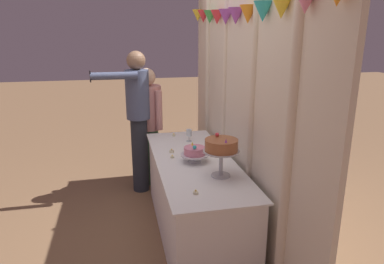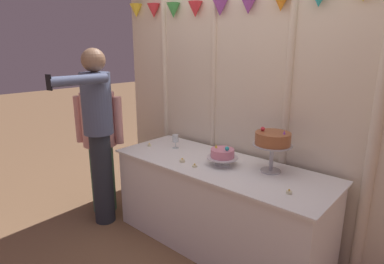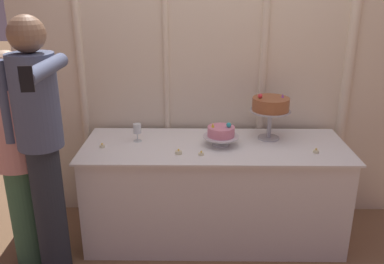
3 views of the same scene
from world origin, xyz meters
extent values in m
plane|color=#846042|center=(0.00, 0.00, 0.00)|extent=(24.00, 24.00, 0.00)
cube|color=beige|center=(0.00, 0.53, 1.24)|extent=(3.21, 0.04, 2.48)
cylinder|color=beige|center=(-1.06, 0.51, 1.24)|extent=(0.06, 0.06, 2.48)
cylinder|color=beige|center=(-0.38, 0.51, 1.24)|extent=(0.05, 0.05, 2.48)
cylinder|color=beige|center=(0.39, 0.51, 1.24)|extent=(0.06, 0.06, 2.48)
cylinder|color=beige|center=(1.07, 0.51, 1.24)|extent=(0.08, 0.08, 2.48)
cube|color=white|center=(0.00, 0.10, 0.38)|extent=(1.91, 0.68, 0.76)
cube|color=white|center=(0.00, 0.10, 0.77)|extent=(1.96, 0.73, 0.01)
cylinder|color=silver|center=(0.04, 0.09, 0.78)|extent=(0.13, 0.13, 0.01)
cylinder|color=silver|center=(0.04, 0.09, 0.82)|extent=(0.02, 0.02, 0.05)
cylinder|color=silver|center=(0.04, 0.09, 0.85)|extent=(0.26, 0.26, 0.01)
cylinder|color=pink|center=(0.04, 0.09, 0.89)|extent=(0.20, 0.20, 0.07)
sphere|color=#2DB2B7|center=(0.10, 0.08, 0.94)|extent=(0.04, 0.04, 0.04)
cone|color=yellow|center=(-0.02, 0.09, 0.94)|extent=(0.02, 0.02, 0.03)
cylinder|color=#B2B2B7|center=(0.42, 0.24, 0.78)|extent=(0.16, 0.16, 0.01)
cylinder|color=#B2B2B7|center=(0.42, 0.24, 0.89)|extent=(0.03, 0.03, 0.21)
cylinder|color=#B2B2B7|center=(0.42, 0.24, 1.00)|extent=(0.31, 0.31, 0.01)
cylinder|color=#995633|center=(0.42, 0.24, 1.06)|extent=(0.28, 0.28, 0.10)
cone|color=purple|center=(0.51, 0.25, 1.12)|extent=(0.02, 0.02, 0.03)
sphere|color=#DB333D|center=(0.34, 0.22, 1.12)|extent=(0.04, 0.04, 0.04)
cylinder|color=silver|center=(-0.58, 0.17, 0.78)|extent=(0.06, 0.06, 0.00)
cylinder|color=silver|center=(-0.58, 0.17, 0.81)|extent=(0.01, 0.01, 0.06)
cylinder|color=silver|center=(-0.58, 0.17, 0.88)|extent=(0.06, 0.06, 0.07)
cylinder|color=beige|center=(-0.83, 0.04, 0.79)|extent=(0.04, 0.04, 0.02)
sphere|color=#F9CC4C|center=(-0.83, 0.04, 0.81)|extent=(0.01, 0.01, 0.01)
cylinder|color=beige|center=(-0.26, -0.08, 0.79)|extent=(0.05, 0.05, 0.02)
sphere|color=#F9CC4C|center=(-0.26, -0.08, 0.81)|extent=(0.01, 0.01, 0.01)
cylinder|color=beige|center=(-0.10, -0.09, 0.79)|extent=(0.04, 0.04, 0.01)
sphere|color=#F9CC4C|center=(-0.10, -0.09, 0.80)|extent=(0.01, 0.01, 0.01)
cylinder|color=beige|center=(0.71, -0.05, 0.79)|extent=(0.04, 0.04, 0.02)
sphere|color=#F9CC4C|center=(0.71, -0.05, 0.81)|extent=(0.01, 0.01, 0.01)
cylinder|color=#282D38|center=(-1.11, -0.35, 0.47)|extent=(0.20, 0.20, 0.94)
cylinder|color=#4C5675|center=(-1.11, -0.35, 1.23)|extent=(0.28, 0.28, 0.58)
sphere|color=#846047|center=(-1.11, -0.35, 1.63)|extent=(0.22, 0.22, 0.22)
cylinder|color=#4C5675|center=(-1.30, -0.35, 1.23)|extent=(0.08, 0.08, 0.51)
cylinder|color=#4C5675|center=(-0.93, -0.60, 1.48)|extent=(0.08, 0.51, 0.08)
cube|color=black|center=(-0.93, -0.86, 1.48)|extent=(0.06, 0.02, 0.12)
cylinder|color=#3D6B4C|center=(-1.32, -0.21, 0.38)|extent=(0.34, 0.34, 0.75)
cylinder|color=#D6938E|center=(-1.32, -0.21, 1.03)|extent=(0.48, 0.48, 0.55)
sphere|color=beige|center=(-1.32, -0.21, 1.41)|extent=(0.22, 0.22, 0.22)
cylinder|color=#D6938E|center=(-1.14, -0.09, 1.02)|extent=(0.08, 0.08, 0.49)
camera|label=1|loc=(3.07, -0.58, 1.97)|focal=32.89mm
camera|label=2|loc=(1.52, -1.97, 1.74)|focal=29.62mm
camera|label=3|loc=(-0.14, -2.72, 1.90)|focal=38.23mm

